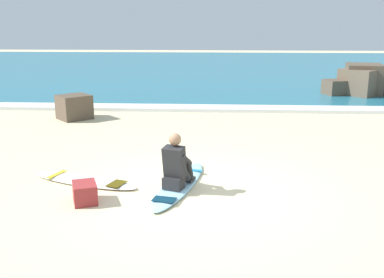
# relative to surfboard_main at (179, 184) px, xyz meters

# --- Properties ---
(ground_plane) EXTENTS (80.00, 80.00, 0.00)m
(ground_plane) POSITION_rel_surfboard_main_xyz_m (0.31, -0.23, -0.04)
(ground_plane) COLOR beige
(sea) EXTENTS (80.00, 28.00, 0.10)m
(sea) POSITION_rel_surfboard_main_xyz_m (0.31, 20.84, 0.01)
(sea) COLOR teal
(sea) RESTS_ON ground
(breaking_foam) EXTENTS (80.00, 0.90, 0.11)m
(breaking_foam) POSITION_rel_surfboard_main_xyz_m (0.31, 7.14, 0.02)
(breaking_foam) COLOR white
(breaking_foam) RESTS_ON ground
(surfboard_main) EXTENTS (1.05, 2.61, 0.08)m
(surfboard_main) POSITION_rel_surfboard_main_xyz_m (0.00, 0.00, 0.00)
(surfboard_main) COLOR #9ED1E5
(surfboard_main) RESTS_ON ground
(surfer_seated) EXTENTS (0.55, 0.77, 0.95)m
(surfer_seated) POSITION_rel_surfboard_main_xyz_m (-0.03, -0.20, 0.40)
(surfer_seated) COLOR #232326
(surfer_seated) RESTS_ON surfboard_main
(surfboard_spare_near) EXTENTS (2.20, 1.22, 0.08)m
(surfboard_spare_near) POSITION_rel_surfboard_main_xyz_m (-1.73, 0.10, 0.00)
(surfboard_spare_near) COLOR white
(surfboard_spare_near) RESTS_ON ground
(rock_outcrop_distant) EXTENTS (3.96, 2.83, 1.23)m
(rock_outcrop_distant) POSITION_rel_surfboard_main_xyz_m (6.43, 10.37, 0.46)
(rock_outcrop_distant) COLOR brown
(rock_outcrop_distant) RESTS_ON ground
(shoreline_rock) EXTENTS (1.18, 1.17, 0.72)m
(shoreline_rock) POSITION_rel_surfboard_main_xyz_m (-3.60, 5.51, 0.32)
(shoreline_rock) COLOR brown
(shoreline_rock) RESTS_ON ground
(beach_bag) EXTENTS (0.51, 0.58, 0.32)m
(beach_bag) POSITION_rel_surfboard_main_xyz_m (-1.44, -0.81, 0.12)
(beach_bag) COLOR maroon
(beach_bag) RESTS_ON ground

